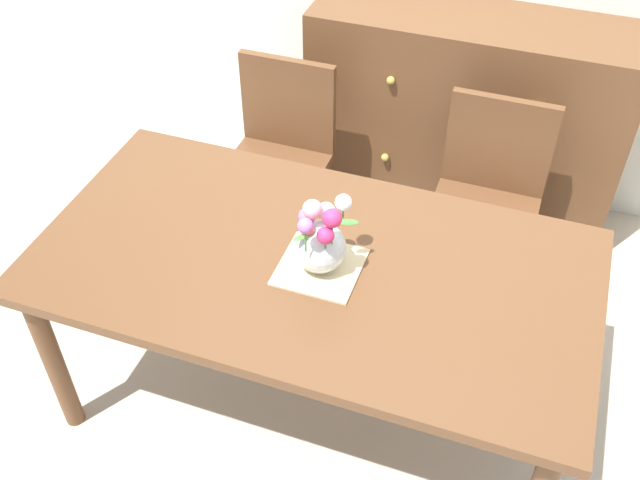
{
  "coord_description": "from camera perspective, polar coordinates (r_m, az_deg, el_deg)",
  "views": [
    {
      "loc": [
        0.58,
        -1.58,
        2.39
      ],
      "look_at": [
        0.03,
        -0.02,
        0.86
      ],
      "focal_mm": 41.41,
      "sensor_mm": 36.0,
      "label": 1
    }
  ],
  "objects": [
    {
      "name": "chair_right",
      "position": [
        3.04,
        12.83,
        3.51
      ],
      "size": [
        0.42,
        0.42,
        0.9
      ],
      "rotation": [
        0.0,
        0.0,
        3.14
      ],
      "color": "brown",
      "rests_on": "ground_plane"
    },
    {
      "name": "ground_plane",
      "position": [
        2.93,
        -0.43,
        -12.08
      ],
      "size": [
        12.0,
        12.0,
        0.0
      ],
      "primitive_type": "plane",
      "color": "#B7AD99"
    },
    {
      "name": "dresser",
      "position": [
        3.49,
        11.04,
        9.05
      ],
      "size": [
        1.4,
        0.47,
        1.0
      ],
      "color": "brown",
      "rests_on": "ground_plane"
    },
    {
      "name": "flower_vase",
      "position": [
        2.25,
        0.02,
        -0.04
      ],
      "size": [
        0.19,
        0.23,
        0.27
      ],
      "color": "silver",
      "rests_on": "placemat"
    },
    {
      "name": "dining_table",
      "position": [
        2.42,
        -0.51,
        -3.01
      ],
      "size": [
        1.8,
        0.94,
        0.74
      ],
      "color": "brown",
      "rests_on": "ground_plane"
    },
    {
      "name": "placemat",
      "position": [
        2.33,
        0.0,
        -2.09
      ],
      "size": [
        0.25,
        0.25,
        0.01
      ],
      "primitive_type": "cube",
      "color": "#CCB789",
      "rests_on": "dining_table"
    },
    {
      "name": "chair_left",
      "position": [
        3.21,
        -3.12,
        6.99
      ],
      "size": [
        0.42,
        0.42,
        0.9
      ],
      "rotation": [
        0.0,
        0.0,
        3.14
      ],
      "color": "brown",
      "rests_on": "ground_plane"
    }
  ]
}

